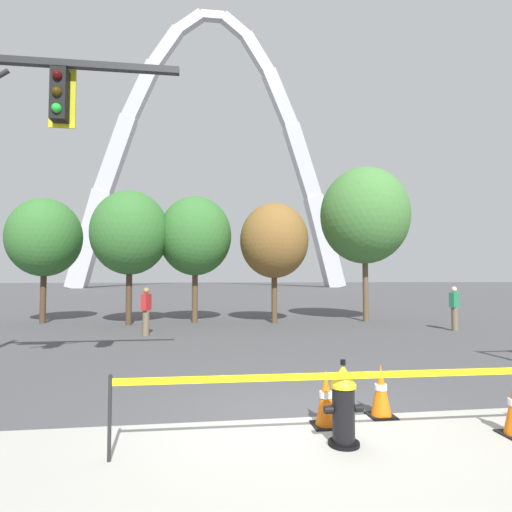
{
  "coord_description": "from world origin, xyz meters",
  "views": [
    {
      "loc": [
        -1.26,
        -5.57,
        1.97
      ],
      "look_at": [
        0.11,
        5.0,
        2.5
      ],
      "focal_mm": 28.38,
      "sensor_mm": 36.0,
      "label": 1
    }
  ],
  "objects": [
    {
      "name": "ground_plane",
      "position": [
        0.0,
        0.0,
        0.0
      ],
      "size": [
        240.0,
        240.0,
        0.0
      ],
      "primitive_type": "plane",
      "color": "#474749"
    },
    {
      "name": "fire_hydrant",
      "position": [
        0.37,
        -0.95,
        0.47
      ],
      "size": [
        0.46,
        0.48,
        0.99
      ],
      "color": "black",
      "rests_on": "ground"
    },
    {
      "name": "caution_tape_barrier",
      "position": [
        0.43,
        -1.08,
        0.63
      ],
      "size": [
        5.39,
        0.12,
        0.92
      ],
      "color": "#232326",
      "rests_on": "ground"
    },
    {
      "name": "traffic_cone_by_hydrant",
      "position": [
        1.22,
        -0.09,
        0.36
      ],
      "size": [
        0.36,
        0.36,
        0.73
      ],
      "color": "black",
      "rests_on": "ground"
    },
    {
      "name": "traffic_cone_mid_sidewalk",
      "position": [
        0.34,
        -0.34,
        0.36
      ],
      "size": [
        0.36,
        0.36,
        0.73
      ],
      "color": "black",
      "rests_on": "ground"
    },
    {
      "name": "monument_arch",
      "position": [
        0.0,
        64.3,
        21.33
      ],
      "size": [
        47.14,
        2.96,
        49.13
      ],
      "color": "#B2B5BC",
      "rests_on": "ground"
    },
    {
      "name": "tree_far_left",
      "position": [
        -7.94,
        12.45,
        3.6
      ],
      "size": [
        3.01,
        3.01,
        5.26
      ],
      "color": "#473323",
      "rests_on": "ground"
    },
    {
      "name": "tree_left_mid",
      "position": [
        -4.26,
        11.37,
        3.73
      ],
      "size": [
        3.12,
        3.12,
        5.46
      ],
      "color": "#473323",
      "rests_on": "ground"
    },
    {
      "name": "tree_center_left",
      "position": [
        -1.62,
        11.86,
        3.68
      ],
      "size": [
        3.08,
        3.08,
        5.39
      ],
      "color": "brown",
      "rests_on": "ground"
    },
    {
      "name": "tree_center_right",
      "position": [
        1.71,
        11.31,
        3.48
      ],
      "size": [
        2.91,
        2.91,
        5.09
      ],
      "color": "brown",
      "rests_on": "ground"
    },
    {
      "name": "tree_right_mid",
      "position": [
        5.77,
        11.38,
        4.64
      ],
      "size": [
        3.87,
        3.87,
        6.78
      ],
      "color": "brown",
      "rests_on": "ground"
    },
    {
      "name": "pedestrian_walking_left",
      "position": [
        -3.15,
        8.26,
        0.82
      ],
      "size": [
        0.32,
        0.39,
        1.59
      ],
      "color": "brown",
      "rests_on": "ground"
    },
    {
      "name": "pedestrian_standing_center",
      "position": [
        7.76,
        8.09,
        0.82
      ],
      "size": [
        0.39,
        0.32,
        1.59
      ],
      "color": "brown",
      "rests_on": "ground"
    }
  ]
}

